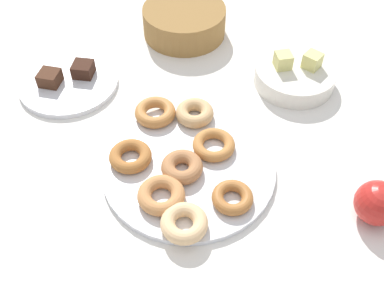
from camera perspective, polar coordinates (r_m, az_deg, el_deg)
name	(u,v)px	position (r m, az deg, el deg)	size (l,w,h in m)	color
ground_plane	(189,169)	(0.91, -0.41, -3.16)	(2.40, 2.40, 0.00)	white
donut_plate	(189,167)	(0.91, -0.41, -2.91)	(0.35, 0.35, 0.01)	silver
donut_0	(232,198)	(0.84, 5.11, -6.72)	(0.08, 0.08, 0.02)	#AD6B33
donut_1	(155,112)	(0.99, -4.65, 3.99)	(0.09, 0.09, 0.03)	#BC7A3D
donut_2	(184,223)	(0.81, -0.98, -9.93)	(0.08, 0.08, 0.03)	#EABC84
donut_3	(214,145)	(0.92, 2.76, -0.11)	(0.09, 0.09, 0.02)	#BC7A3D
donut_4	(130,156)	(0.91, -7.75, -1.54)	(0.09, 0.09, 0.02)	#AD6B33
donut_5	(195,113)	(0.98, 0.34, 3.92)	(0.08, 0.08, 0.03)	tan
donut_6	(161,195)	(0.84, -3.89, -6.43)	(0.09, 0.09, 0.03)	#C6844C
donut_7	(182,167)	(0.88, -1.26, -2.91)	(0.08, 0.08, 0.03)	#B27547
cake_plate	(69,83)	(1.12, -15.24, 7.46)	(0.23, 0.23, 0.01)	silver
brownie_near	(50,78)	(1.11, -17.45, 7.93)	(0.05, 0.05, 0.03)	#472819
brownie_far	(83,69)	(1.11, -13.53, 9.13)	(0.05, 0.05, 0.03)	#381E14
basket	(184,21)	(1.23, -0.98, 15.18)	(0.22, 0.22, 0.07)	olive
fruit_bowl	(295,76)	(1.10, 12.77, 8.34)	(0.19, 0.19, 0.04)	silver
melon_chunk_left	(283,60)	(1.08, 11.38, 10.26)	(0.04, 0.04, 0.04)	#DBD67A
melon_chunk_right	(312,61)	(1.09, 14.89, 10.10)	(0.04, 0.04, 0.04)	#DBD67A
apple	(378,203)	(0.88, 22.29, -6.87)	(0.08, 0.08, 0.08)	red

